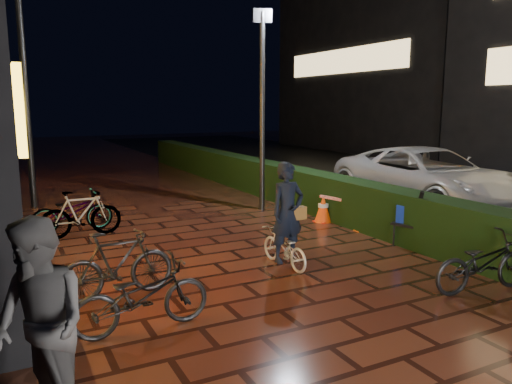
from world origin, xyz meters
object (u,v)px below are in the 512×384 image
van (427,177)px  cyclist (286,229)px  bystander_person (40,327)px  traffic_barrier (343,213)px  cart_assembly (411,216)px

van → cyclist: size_ratio=3.15×
van → cyclist: (-5.91, -2.65, -0.12)m
bystander_person → traffic_barrier: bystander_person is taller
bystander_person → traffic_barrier: size_ratio=1.17×
bystander_person → cart_assembly: bearing=86.4°
bystander_person → traffic_barrier: (6.47, 4.53, -0.59)m
cart_assembly → traffic_barrier: bearing=95.2°
van → cart_assembly: 4.15m
van → cyclist: bearing=-153.8°
traffic_barrier → cart_assembly: (0.17, -1.85, 0.28)m
cyclist → traffic_barrier: cyclist is taller
van → cart_assembly: size_ratio=4.85×
cyclist → cart_assembly: (2.74, -0.01, -0.07)m
van → cart_assembly: bearing=-137.9°
bystander_person → van: 11.17m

